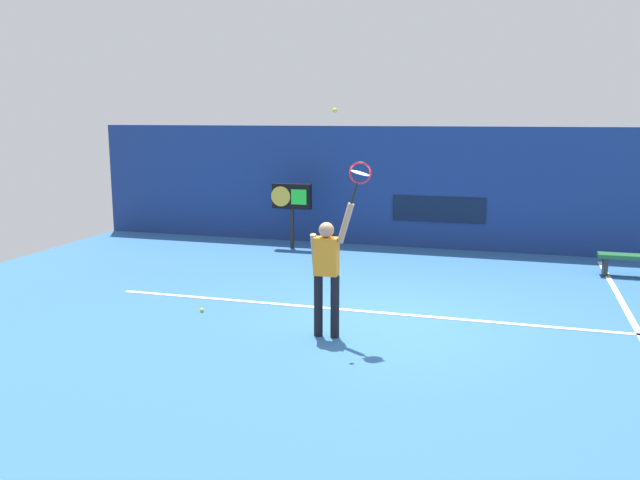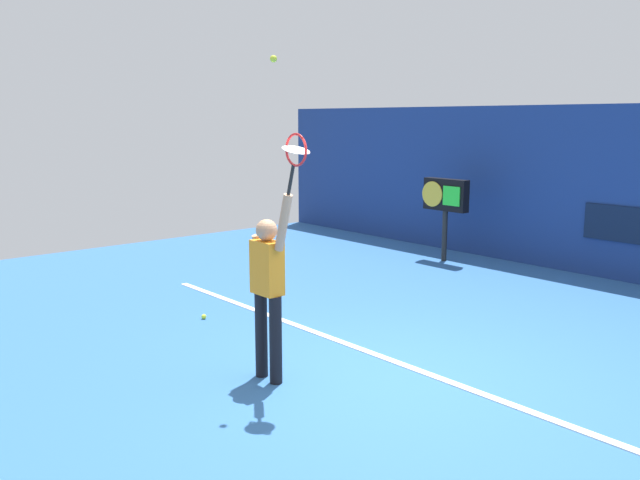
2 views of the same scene
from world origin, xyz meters
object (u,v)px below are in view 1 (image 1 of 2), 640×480
Objects in this scene: tennis_player at (327,269)px; court_bench at (635,260)px; tennis_racket at (359,175)px; tennis_ball at (335,110)px; scoreboard_clock at (292,199)px; spare_ball at (202,310)px.

tennis_player is 1.41× the size of court_bench.
tennis_ball reaches higher than tennis_racket.
tennis_ball is 0.04× the size of scoreboard_clock.
tennis_racket is 9.22× the size of tennis_ball.
scoreboard_clock is 23.10× the size of spare_ball.
tennis_ball reaches higher than tennis_player.
tennis_racket is at bearing -0.52° from tennis_player.
tennis_player is 7.19m from court_bench.
tennis_racket is 7.15m from court_bench.
court_bench is (7.50, -0.83, -0.87)m from scoreboard_clock.
tennis_ball is 1.00× the size of spare_ball.
tennis_player is 1.43m from tennis_racket.
tennis_ball is at bearing 15.07° from tennis_player.
court_bench reaches higher than spare_ball.
court_bench is at bearing 47.28° from tennis_ball.
court_bench is (4.90, 5.22, -0.67)m from tennis_player.
court_bench is at bearing 49.70° from tennis_racket.
scoreboard_clock reaches higher than spare_ball.
court_bench is 20.59× the size of spare_ball.
spare_ball is (-7.20, -4.63, -0.30)m from court_bench.
tennis_racket is 6.89m from scoreboard_clock.
scoreboard_clock is (-3.07, 6.06, -1.16)m from tennis_racket.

